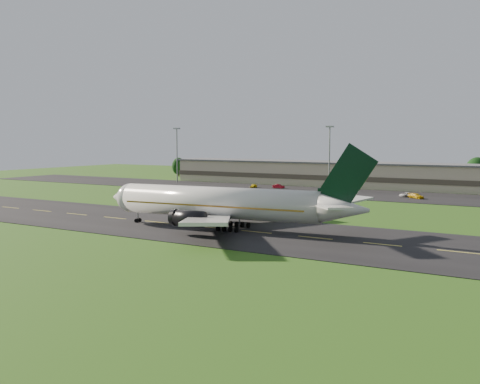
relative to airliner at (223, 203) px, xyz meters
The scene contains 12 objects.
ground 15.76m from the airliner, behind, with size 360.00×360.00×0.00m, color #254C13.
taxiway 15.75m from the airliner, behind, with size 220.00×30.00×0.10m, color black.
apron 73.61m from the airliner, 101.83° to the left, with size 260.00×30.00×0.10m, color black.
airliner is the anchor object (origin of this frame).
terminal 96.48m from the airliner, 95.15° to the left, with size 145.00×16.00×8.40m.
light_mast_west 106.58m from the airliner, 131.24° to the left, with size 2.40×1.20×20.35m.
light_mast_centre 80.94m from the airliner, 97.17° to the left, with size 2.40×1.20×20.35m.
tree_line 108.96m from the airliner, 75.75° to the left, with size 194.88×9.28×10.44m.
service_vehicle_a 81.98m from the airliner, 114.81° to the left, with size 1.39×3.45×1.17m, color yellow.
service_vehicle_b 80.68m from the airliner, 108.88° to the left, with size 1.41×4.06×1.34m, color maroon.
service_vehicle_c 73.04m from the airliner, 77.25° to the left, with size 1.99×4.31×1.20m, color white.
service_vehicle_d 71.01m from the airliner, 74.01° to the left, with size 1.89×4.66×1.35m, color gold.
Camera 1 is at (65.68, -80.76, 16.19)m, focal length 40.00 mm.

